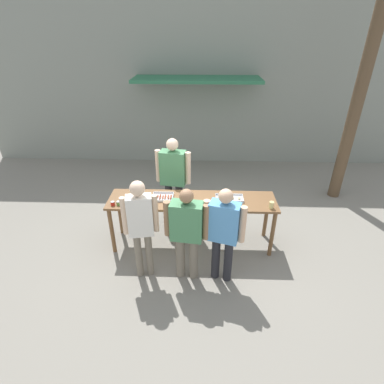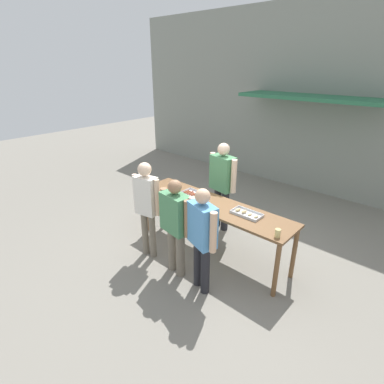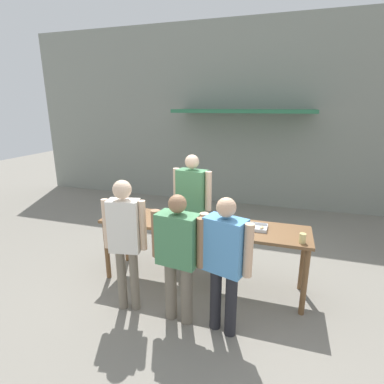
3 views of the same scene
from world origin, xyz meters
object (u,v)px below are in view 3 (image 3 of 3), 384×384
object	(u,v)px
beer_cup	(303,238)
food_tray_sausages	(169,218)
food_tray_buns	(248,226)
condiment_jar_mustard	(110,217)
condiment_jar_ketchup	(116,217)
person_customer_holding_hotdog	(125,234)
person_server_behind_table	(192,198)
person_customer_with_cup	(225,256)
person_customer_waiting_in_line	(178,250)

from	to	relation	value
beer_cup	food_tray_sausages	bearing A→B (deg)	171.64
food_tray_sausages	food_tray_buns	distance (m)	1.14
condiment_jar_mustard	beer_cup	size ratio (longest dim) A/B	0.62
condiment_jar_ketchup	person_customer_holding_hotdog	distance (m)	0.77
beer_cup	person_server_behind_table	size ratio (longest dim) A/B	0.07
food_tray_buns	person_server_behind_table	bearing A→B (deg)	144.23
condiment_jar_mustard	beer_cup	xyz separation A→B (m)	(2.62, 0.01, 0.02)
food_tray_sausages	person_customer_with_cup	distance (m)	1.35
condiment_jar_ketchup	person_customer_with_cup	world-z (taller)	person_customer_with_cup
food_tray_buns	person_customer_holding_hotdog	size ratio (longest dim) A/B	0.28
person_customer_waiting_in_line	person_customer_with_cup	bearing A→B (deg)	-175.00
person_customer_holding_hotdog	person_customer_with_cup	bearing A→B (deg)	167.85
person_server_behind_table	person_customer_with_cup	world-z (taller)	person_server_behind_table
condiment_jar_mustard	person_customer_with_cup	bearing A→B (deg)	-19.03
condiment_jar_ketchup	beer_cup	xyz separation A→B (m)	(2.52, -0.01, 0.02)
person_customer_holding_hotdog	food_tray_sausages	bearing A→B (deg)	-114.86
condiment_jar_mustard	beer_cup	bearing A→B (deg)	0.11
beer_cup	person_customer_with_cup	size ratio (longest dim) A/B	0.07
food_tray_sausages	beer_cup	world-z (taller)	beer_cup
beer_cup	person_customer_with_cup	xyz separation A→B (m)	(-0.81, -0.63, -0.05)
condiment_jar_ketchup	person_customer_holding_hotdog	xyz separation A→B (m)	(0.49, -0.60, 0.05)
food_tray_sausages	condiment_jar_ketchup	size ratio (longest dim) A/B	4.95
beer_cup	person_server_behind_table	distance (m)	1.97
condiment_jar_mustard	person_customer_waiting_in_line	xyz separation A→B (m)	(1.26, -0.60, -0.05)
condiment_jar_ketchup	person_customer_holding_hotdog	size ratio (longest dim) A/B	0.04
person_customer_holding_hotdog	beer_cup	bearing A→B (deg)	-174.26
condiment_jar_mustard	person_customer_holding_hotdog	size ratio (longest dim) A/B	0.04
person_customer_waiting_in_line	person_customer_holding_hotdog	bearing A→B (deg)	6.40
food_tray_sausages	person_customer_holding_hotdog	bearing A→B (deg)	-104.36
food_tray_buns	beer_cup	world-z (taller)	beer_cup
food_tray_buns	beer_cup	bearing A→B (deg)	-21.67
food_tray_buns	person_customer_waiting_in_line	size ratio (longest dim) A/B	0.30
condiment_jar_mustard	person_server_behind_table	bearing A→B (deg)	47.61
person_customer_with_cup	person_customer_waiting_in_line	size ratio (longest dim) A/B	1.02
food_tray_sausages	condiment_jar_mustard	size ratio (longest dim) A/B	4.95
food_tray_buns	person_customer_waiting_in_line	bearing A→B (deg)	-127.81
food_tray_buns	beer_cup	xyz separation A→B (m)	(0.68, -0.27, 0.04)
food_tray_buns	beer_cup	distance (m)	0.73
food_tray_buns	condiment_jar_mustard	bearing A→B (deg)	-171.97
beer_cup	condiment_jar_ketchup	bearing A→B (deg)	179.87
food_tray_sausages	person_customer_with_cup	xyz separation A→B (m)	(1.01, -0.90, -0.00)
condiment_jar_mustard	person_server_behind_table	size ratio (longest dim) A/B	0.04
person_server_behind_table	person_customer_holding_hotdog	xyz separation A→B (m)	(-0.34, -1.60, -0.02)
food_tray_sausages	person_customer_with_cup	bearing A→B (deg)	-41.68
food_tray_sausages	food_tray_buns	world-z (taller)	food_tray_buns
food_tray_sausages	beer_cup	size ratio (longest dim) A/B	3.07
condiment_jar_ketchup	person_customer_waiting_in_line	bearing A→B (deg)	-27.63
food_tray_buns	person_customer_waiting_in_line	distance (m)	1.11
food_tray_sausages	person_customer_waiting_in_line	size ratio (longest dim) A/B	0.23
beer_cup	person_customer_waiting_in_line	distance (m)	1.49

